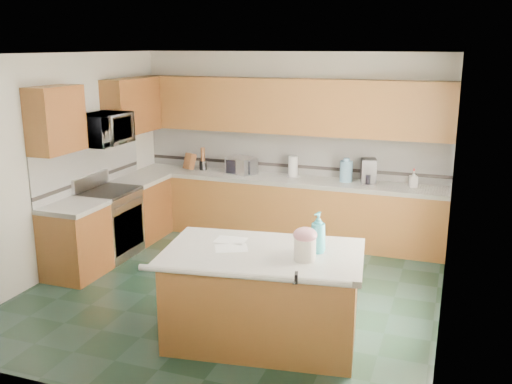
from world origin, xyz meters
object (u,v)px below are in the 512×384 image
at_px(coffee_maker, 368,171).
at_px(knife_block, 190,161).
at_px(island_base, 263,299).
at_px(island_top, 263,254).
at_px(toaster_oven, 241,165).
at_px(soap_bottle_island, 318,233).
at_px(treat_jar, 305,249).

bearing_deg(coffee_maker, knife_block, 166.08).
bearing_deg(island_base, island_top, 0.00).
bearing_deg(toaster_oven, coffee_maker, 25.72).
distance_m(toaster_oven, coffee_maker, 1.89).
bearing_deg(soap_bottle_island, treat_jar, -91.24).
xyz_separation_m(island_top, toaster_oven, (-1.39, 3.02, 0.15)).
bearing_deg(island_top, treat_jar, -20.30).
height_order(island_top, coffee_maker, coffee_maker).
xyz_separation_m(soap_bottle_island, toaster_oven, (-1.88, 2.89, -0.07)).
bearing_deg(island_top, knife_block, 118.57).
bearing_deg(treat_jar, toaster_oven, 118.00).
bearing_deg(coffee_maker, soap_bottle_island, -104.66).
relative_size(island_top, soap_bottle_island, 4.79).
bearing_deg(soap_bottle_island, coffee_maker, 103.89).
distance_m(treat_jar, toaster_oven, 3.61).
bearing_deg(treat_jar, coffee_maker, 86.49).
distance_m(island_base, treat_jar, 0.74).
height_order(island_base, treat_jar, treat_jar).
distance_m(island_top, treat_jar, 0.46).
distance_m(island_top, toaster_oven, 3.33).
xyz_separation_m(knife_block, toaster_oven, (0.85, 0.00, -0.00)).
relative_size(soap_bottle_island, toaster_oven, 0.93).
xyz_separation_m(treat_jar, coffee_maker, (0.07, 3.14, 0.07)).
height_order(toaster_oven, coffee_maker, coffee_maker).
bearing_deg(island_top, coffee_maker, 72.74).
bearing_deg(knife_block, treat_jar, -29.39).
relative_size(treat_jar, knife_block, 0.82).
bearing_deg(soap_bottle_island, toaster_oven, 137.09).
relative_size(island_base, island_top, 0.95).
distance_m(island_top, soap_bottle_island, 0.55).
relative_size(treat_jar, toaster_oven, 0.49).
distance_m(island_base, knife_block, 3.81).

